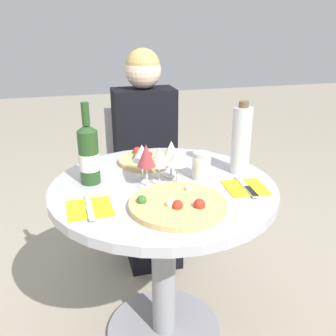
% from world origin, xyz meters
% --- Properties ---
extents(ground_plane, '(12.00, 12.00, 0.00)m').
position_xyz_m(ground_plane, '(0.00, 0.00, 0.00)').
color(ground_plane, '#9E937F').
rests_on(ground_plane, ground).
extents(dining_table, '(0.88, 0.88, 0.74)m').
position_xyz_m(dining_table, '(0.00, 0.00, 0.55)').
color(dining_table, gray).
rests_on(dining_table, ground_plane).
extents(chair_behind_diner, '(0.41, 0.41, 0.85)m').
position_xyz_m(chair_behind_diner, '(0.08, 0.80, 0.43)').
color(chair_behind_diner, silver).
rests_on(chair_behind_diner, ground_plane).
extents(seated_diner, '(0.34, 0.42, 1.20)m').
position_xyz_m(seated_diner, '(0.08, 0.66, 0.55)').
color(seated_diner, black).
rests_on(seated_diner, ground_plane).
extents(pizza_large, '(0.33, 0.33, 0.05)m').
position_xyz_m(pizza_large, '(0.00, -0.20, 0.76)').
color(pizza_large, '#DBB26B').
rests_on(pizza_large, dining_table).
extents(pizza_small_far, '(0.24, 0.24, 0.05)m').
position_xyz_m(pizza_small_far, '(-0.02, 0.25, 0.76)').
color(pizza_small_far, '#DBB26B').
rests_on(pizza_small_far, dining_table).
extents(wine_bottle, '(0.08, 0.08, 0.32)m').
position_xyz_m(wine_bottle, '(-0.27, 0.09, 0.86)').
color(wine_bottle, '#23471E').
rests_on(wine_bottle, dining_table).
extents(tall_carafe, '(0.08, 0.08, 0.30)m').
position_xyz_m(tall_carafe, '(0.34, 0.04, 0.88)').
color(tall_carafe, silver).
rests_on(tall_carafe, dining_table).
extents(sugar_shaker, '(0.07, 0.07, 0.11)m').
position_xyz_m(sugar_shaker, '(0.16, 0.02, 0.80)').
color(sugar_shaker, silver).
rests_on(sugar_shaker, dining_table).
extents(wine_glass_back_left, '(0.08, 0.08, 0.14)m').
position_xyz_m(wine_glass_back_left, '(-0.07, 0.07, 0.85)').
color(wine_glass_back_left, silver).
rests_on(wine_glass_back_left, dining_table).
extents(wine_glass_center, '(0.08, 0.08, 0.14)m').
position_xyz_m(wine_glass_center, '(-0.01, 0.03, 0.84)').
color(wine_glass_center, silver).
rests_on(wine_glass_center, dining_table).
extents(wine_glass_front_left, '(0.07, 0.07, 0.17)m').
position_xyz_m(wine_glass_front_left, '(-0.07, -0.01, 0.87)').
color(wine_glass_front_left, silver).
rests_on(wine_glass_front_left, dining_table).
extents(wine_glass_back_right, '(0.06, 0.06, 0.15)m').
position_xyz_m(wine_glass_back_right, '(0.05, 0.07, 0.86)').
color(wine_glass_back_right, silver).
rests_on(wine_glass_back_right, dining_table).
extents(wine_glass_front_right, '(0.08, 0.08, 0.14)m').
position_xyz_m(wine_glass_front_right, '(0.05, -0.01, 0.85)').
color(wine_glass_front_right, silver).
rests_on(wine_glass_front_right, dining_table).
extents(place_setting_left, '(0.15, 0.19, 0.01)m').
position_xyz_m(place_setting_left, '(-0.29, -0.14, 0.75)').
color(place_setting_left, yellow).
rests_on(place_setting_left, dining_table).
extents(place_setting_right, '(0.16, 0.19, 0.01)m').
position_xyz_m(place_setting_right, '(0.29, -0.12, 0.75)').
color(place_setting_right, yellow).
rests_on(place_setting_right, dining_table).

